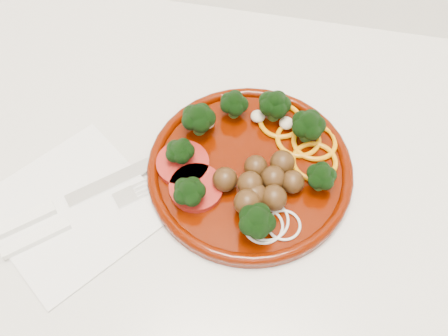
% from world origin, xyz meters
% --- Properties ---
extents(counter, '(2.40, 0.60, 0.90)m').
position_xyz_m(counter, '(0.00, 1.70, 0.45)').
color(counter, silver).
rests_on(counter, ground).
extents(plate, '(0.25, 0.25, 0.05)m').
position_xyz_m(plate, '(-0.16, 1.72, 0.92)').
color(plate, '#410C00').
rests_on(plate, counter).
extents(napkin, '(0.25, 0.25, 0.00)m').
position_xyz_m(napkin, '(-0.36, 1.63, 0.90)').
color(napkin, white).
rests_on(napkin, counter).
extents(knife, '(0.17, 0.15, 0.01)m').
position_xyz_m(knife, '(-0.38, 1.62, 0.91)').
color(knife, silver).
rests_on(knife, napkin).
extents(fork, '(0.15, 0.14, 0.01)m').
position_xyz_m(fork, '(-0.37, 1.60, 0.91)').
color(fork, white).
rests_on(fork, napkin).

